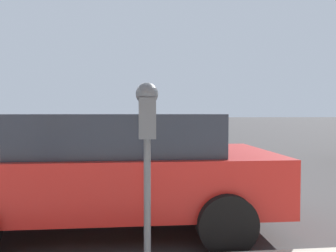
{
  "coord_description": "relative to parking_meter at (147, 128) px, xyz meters",
  "views": [
    {
      "loc": [
        -5.27,
        -0.28,
        1.48
      ],
      "look_at": [
        -2.23,
        -0.59,
        1.36
      ],
      "focal_mm": 35.0,
      "sensor_mm": 36.0,
      "label": 1
    }
  ],
  "objects": [
    {
      "name": "car_red",
      "position": [
        1.53,
        0.4,
        -0.58
      ],
      "size": [
        2.15,
        4.24,
        1.47
      ],
      "rotation": [
        0.0,
        0.0,
        -0.01
      ],
      "color": "#B21E19",
      "rests_on": "ground_plane"
    },
    {
      "name": "ground_plane",
      "position": [
        2.52,
        0.38,
        -1.36
      ],
      "size": [
        220.0,
        220.0,
        0.0
      ],
      "primitive_type": "plane",
      "color": "#3D3A3A"
    },
    {
      "name": "parking_meter",
      "position": [
        0.0,
        0.0,
        0.0
      ],
      "size": [
        0.21,
        0.19,
        1.61
      ],
      "color": "#4C5156",
      "rests_on": "sidewalk"
    }
  ]
}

